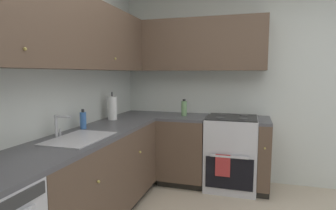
% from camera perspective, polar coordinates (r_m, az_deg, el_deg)
% --- Properties ---
extents(wall_back, '(4.03, 0.05, 2.59)m').
position_cam_1_polar(wall_back, '(2.51, -27.06, 2.42)').
color(wall_back, silver).
rests_on(wall_back, ground_plane).
extents(wall_right, '(0.05, 3.23, 2.59)m').
position_cam_1_polar(wall_right, '(3.81, 14.44, 4.10)').
color(wall_right, silver).
rests_on(wall_right, ground_plane).
extents(lower_cabinets_back, '(1.91, 0.62, 0.86)m').
position_cam_1_polar(lower_cabinets_back, '(2.82, -15.21, -14.71)').
color(lower_cabinets_back, brown).
rests_on(lower_cabinets_back, ground_plane).
extents(countertop_back, '(3.12, 0.60, 0.03)m').
position_cam_1_polar(countertop_back, '(2.69, -15.47, -5.90)').
color(countertop_back, '#4C4C51').
rests_on(countertop_back, lower_cabinets_back).
extents(lower_cabinets_right, '(0.62, 1.36, 0.86)m').
position_cam_1_polar(lower_cabinets_right, '(3.68, 6.41, -9.45)').
color(lower_cabinets_right, brown).
rests_on(lower_cabinets_right, ground_plane).
extents(countertop_right, '(0.60, 1.36, 0.03)m').
position_cam_1_polar(countertop_right, '(3.58, 6.49, -2.64)').
color(countertop_right, '#4C4C51').
rests_on(countertop_right, lower_cabinets_right).
extents(oven_range, '(0.68, 0.62, 1.04)m').
position_cam_1_polar(oven_range, '(3.65, 12.87, -9.39)').
color(oven_range, silver).
rests_on(oven_range, ground_plane).
extents(upper_cabinets_back, '(2.80, 0.34, 0.66)m').
position_cam_1_polar(upper_cabinets_back, '(2.60, -20.73, 14.18)').
color(upper_cabinets_back, brown).
extents(upper_cabinets_right, '(0.32, 1.90, 0.66)m').
position_cam_1_polar(upper_cabinets_right, '(3.72, 4.79, 12.14)').
color(upper_cabinets_right, brown).
extents(sink, '(0.60, 0.40, 0.10)m').
position_cam_1_polar(sink, '(2.49, -17.72, -7.52)').
color(sink, '#B7B7BC').
rests_on(sink, countertop_back).
extents(faucet, '(0.07, 0.16, 0.19)m').
position_cam_1_polar(faucet, '(2.58, -21.58, -3.61)').
color(faucet, silver).
rests_on(faucet, countertop_back).
extents(soap_bottle, '(0.06, 0.06, 0.20)m').
position_cam_1_polar(soap_bottle, '(2.89, -17.07, -3.00)').
color(soap_bottle, '#3F72BF').
rests_on(soap_bottle, countertop_back).
extents(paper_towel_roll, '(0.11, 0.11, 0.34)m').
position_cam_1_polar(paper_towel_roll, '(3.36, -11.39, -0.61)').
color(paper_towel_roll, white).
rests_on(paper_towel_roll, countertop_back).
extents(oil_bottle, '(0.07, 0.07, 0.22)m').
position_cam_1_polar(oil_bottle, '(3.61, 3.33, -0.65)').
color(oil_bottle, '#729E66').
rests_on(oil_bottle, countertop_right).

